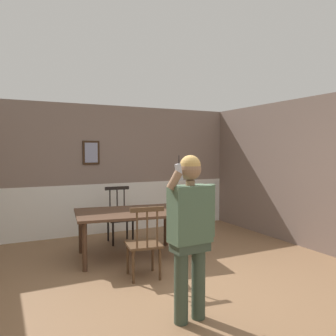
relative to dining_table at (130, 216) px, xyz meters
name	(u,v)px	position (x,y,z in m)	size (l,w,h in m)	color
ground_plane	(179,291)	(0.08, -1.49, -0.66)	(7.13, 7.13, 0.00)	#846042
room_back_partition	(104,172)	(0.08, 1.75, 0.60)	(5.77, 0.17, 2.61)	gray
dining_table	(130,216)	(0.00, 0.00, 0.00)	(1.81, 1.33, 0.73)	#4C3323
chair_near_window	(144,243)	(-0.14, -0.92, -0.19)	(0.50, 0.50, 0.98)	#513823
chair_by_doorway	(120,216)	(0.14, 0.93, -0.18)	(0.48, 0.48, 1.01)	black
person_figure	(191,227)	(-0.16, -2.17, 0.29)	(0.57, 0.24, 1.66)	#3A493A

